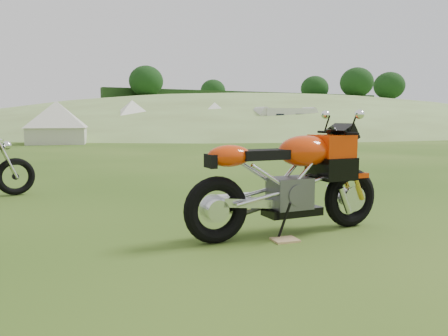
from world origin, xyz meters
name	(u,v)px	position (x,y,z in m)	size (l,w,h in m)	color
ground	(241,216)	(0.00, 0.00, 0.00)	(120.00, 120.00, 0.00)	#25460F
hillside	(257,129)	(24.00, 40.00, 0.00)	(80.00, 64.00, 8.00)	olive
hedgerow	(257,129)	(24.00, 40.00, 0.00)	(36.00, 1.20, 8.60)	black
sport_motorcycle	(288,172)	(0.03, -0.99, 0.68)	(2.27, 0.57, 1.36)	red
plywood_board	(285,240)	(-0.15, -1.21, 0.01)	(0.26, 0.21, 0.02)	tan
tent_left	(57,120)	(-0.42, 18.19, 1.15)	(2.64, 2.64, 2.29)	beige
tent_mid	(132,118)	(4.52, 22.68, 1.24)	(2.86, 2.86, 2.48)	white
tent_right	(215,119)	(9.37, 20.69, 1.20)	(2.77, 2.77, 2.40)	white
caravan	(285,123)	(13.15, 18.28, 0.95)	(4.07, 1.82, 1.90)	beige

